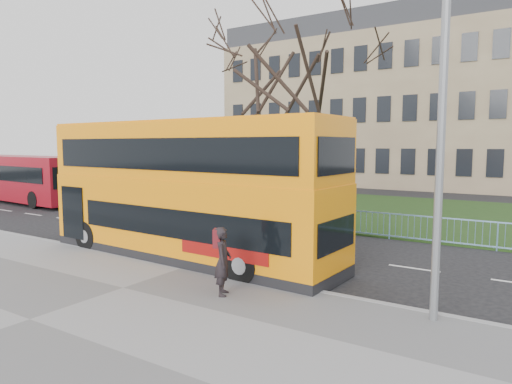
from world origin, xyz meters
TOP-DOWN VIEW (x-y plane):
  - ground at (0.00, 0.00)m, footprint 120.00×120.00m
  - pavement at (0.00, -6.75)m, footprint 80.00×10.50m
  - kerb at (0.00, -1.55)m, footprint 80.00×0.20m
  - grass_verge at (0.00, 14.30)m, footprint 80.00×15.40m
  - guard_railing at (0.00, 6.60)m, footprint 40.00×0.12m
  - bare_tree at (-3.00, 10.00)m, footprint 9.18×9.18m
  - civic_building at (-5.00, 35.00)m, footprint 30.00×15.00m
  - yellow_bus at (-0.89, -0.51)m, footprint 11.23×3.13m
  - red_bus at (-20.87, 5.39)m, footprint 12.15×3.53m
  - pedestrian at (2.60, -3.13)m, footprint 0.68×0.76m
  - street_lamp at (7.38, -1.99)m, footprint 1.89×0.39m

SIDE VIEW (x-z plane):
  - ground at x=0.00m, z-range 0.00..0.00m
  - grass_verge at x=0.00m, z-range 0.00..0.08m
  - pavement at x=0.00m, z-range 0.00..0.12m
  - kerb at x=0.00m, z-range 0.00..0.14m
  - guard_railing at x=0.00m, z-range 0.00..1.10m
  - pedestrian at x=2.60m, z-range 0.12..1.87m
  - red_bus at x=-20.87m, z-range 0.10..3.26m
  - yellow_bus at x=-0.89m, z-range 0.17..4.83m
  - street_lamp at x=7.38m, z-range 0.55..9.45m
  - bare_tree at x=-3.00m, z-range 0.08..13.20m
  - civic_building at x=-5.00m, z-range 0.00..14.00m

